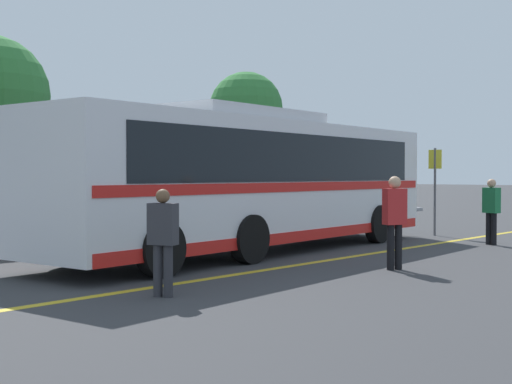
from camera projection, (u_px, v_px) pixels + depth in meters
name	position (u px, v px, depth m)	size (l,w,h in m)	color
ground_plane	(216.00, 254.00, 16.16)	(220.00, 220.00, 0.00)	#38383A
lane_strip_0	(334.00, 259.00, 15.12)	(0.20, 31.99, 0.01)	gold
curb_strip	(87.00, 233.00, 20.95)	(39.99, 0.36, 0.15)	#99999E
transit_bus	(256.00, 179.00, 16.52)	(12.44, 3.40, 3.27)	silver
parked_car_2	(156.00, 214.00, 20.54)	(4.52, 2.06, 1.25)	navy
pedestrian_0	(491.00, 207.00, 18.27)	(0.33, 0.47, 1.69)	black
pedestrian_1	(395.00, 216.00, 13.46)	(0.47, 0.39, 1.77)	black
pedestrian_2	(163.00, 236.00, 10.47)	(0.35, 0.47, 1.59)	#2D2D33
bus_stop_sign	(435.00, 181.00, 21.05)	(0.07, 0.40, 2.59)	#59595E
tree_2	(246.00, 109.00, 30.87)	(3.20, 3.20, 6.26)	#513823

